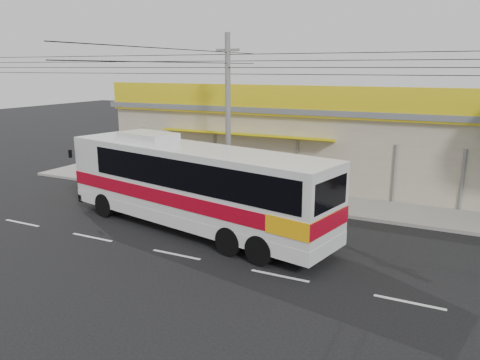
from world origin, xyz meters
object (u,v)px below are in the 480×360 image
object	(u,v)px
motorbike_red	(98,168)
motorbike_dark	(125,165)
utility_pole	(228,63)
coach_bus	(196,182)

from	to	relation	value
motorbike_red	motorbike_dark	bearing A→B (deg)	-52.60
motorbike_red	utility_pole	xyz separation A→B (m)	(9.31, -0.55, 6.20)
motorbike_dark	utility_pole	distance (m)	10.06
motorbike_dark	utility_pole	bearing A→B (deg)	-98.36
coach_bus	motorbike_dark	bearing A→B (deg)	156.52
coach_bus	motorbike_dark	distance (m)	11.26
coach_bus	utility_pole	xyz separation A→B (m)	(-1.18, 5.09, 4.72)
motorbike_red	motorbike_dark	size ratio (longest dim) A/B	0.85
motorbike_dark	utility_pole	world-z (taller)	utility_pole
coach_bus	utility_pole	size ratio (longest dim) A/B	0.38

